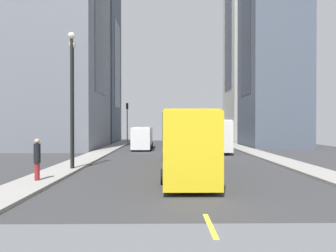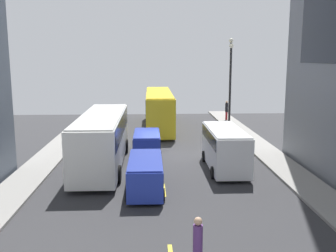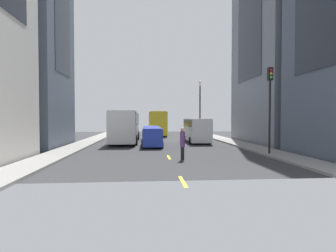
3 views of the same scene
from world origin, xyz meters
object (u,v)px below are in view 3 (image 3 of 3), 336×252
object	(u,v)px
delivery_van_white	(197,128)
pedestrian_crossing_near	(182,142)
traffic_light_near_corner	(270,94)
car_blue_0	(152,135)
city_bus_white	(126,124)
pedestrian_walking_far	(198,126)
streetcar_yellow	(157,121)
car_blue_1	(151,132)

from	to	relation	value
delivery_van_white	pedestrian_crossing_near	distance (m)	12.38
traffic_light_near_corner	car_blue_0	bearing A→B (deg)	140.29
delivery_van_white	car_blue_0	size ratio (longest dim) A/B	1.29
city_bus_white	pedestrian_walking_far	size ratio (longest dim) A/B	5.35
traffic_light_near_corner	delivery_van_white	bearing A→B (deg)	106.84
streetcar_yellow	car_blue_1	size ratio (longest dim) A/B	3.22
streetcar_yellow	traffic_light_near_corner	distance (m)	26.08
car_blue_0	car_blue_1	bearing A→B (deg)	89.86
delivery_van_white	traffic_light_near_corner	size ratio (longest dim) A/B	1.00
car_blue_1	streetcar_yellow	bearing A→B (deg)	84.12
car_blue_1	pedestrian_walking_far	world-z (taller)	pedestrian_walking_far
delivery_van_white	pedestrian_walking_far	bearing A→B (deg)	78.47
pedestrian_crossing_near	car_blue_1	bearing A→B (deg)	-54.98
streetcar_yellow	car_blue_0	xyz separation A→B (m)	(-1.14, -18.35, -1.10)
city_bus_white	car_blue_1	bearing A→B (deg)	41.95
city_bus_white	delivery_van_white	xyz separation A→B (m)	(7.68, -1.12, -0.49)
delivery_van_white	car_blue_1	size ratio (longest dim) A/B	1.44
delivery_van_white	pedestrian_crossing_near	size ratio (longest dim) A/B	2.92
city_bus_white	car_blue_1	world-z (taller)	city_bus_white
city_bus_white	car_blue_1	xyz separation A→B (m)	(2.81, 2.52, -1.02)
city_bus_white	car_blue_0	size ratio (longest dim) A/B	2.40
streetcar_yellow	car_blue_0	world-z (taller)	streetcar_yellow
pedestrian_crossing_near	traffic_light_near_corner	size ratio (longest dim) A/B	0.34
streetcar_yellow	delivery_van_white	size ratio (longest dim) A/B	2.24
pedestrian_crossing_near	traffic_light_near_corner	bearing A→B (deg)	-138.18
city_bus_white	streetcar_yellow	world-z (taller)	streetcar_yellow
streetcar_yellow	car_blue_1	bearing A→B (deg)	-95.88
streetcar_yellow	traffic_light_near_corner	world-z (taller)	traffic_light_near_corner
car_blue_0	delivery_van_white	bearing A→B (deg)	37.82
car_blue_1	pedestrian_crossing_near	size ratio (longest dim) A/B	2.03
city_bus_white	streetcar_yellow	xyz separation A→B (m)	(3.93, 13.44, 0.12)
city_bus_white	streetcar_yellow	distance (m)	14.01
city_bus_white	pedestrian_crossing_near	world-z (taller)	city_bus_white
pedestrian_crossing_near	pedestrian_walking_far	size ratio (longest dim) A/B	0.99
car_blue_1	traffic_light_near_corner	world-z (taller)	traffic_light_near_corner
city_bus_white	traffic_light_near_corner	xyz separation A→B (m)	(10.85, -11.61, 2.31)
delivery_van_white	car_blue_0	world-z (taller)	delivery_van_white
car_blue_1	pedestrian_walking_far	xyz separation A→B (m)	(8.63, 14.78, 0.29)
delivery_van_white	traffic_light_near_corner	xyz separation A→B (m)	(3.18, -10.49, 2.80)
city_bus_white	pedestrian_walking_far	bearing A→B (deg)	56.54
pedestrian_walking_far	traffic_light_near_corner	bearing A→B (deg)	9.79
pedestrian_crossing_near	pedestrian_walking_far	xyz separation A→B (m)	(6.92, 30.38, 0.15)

